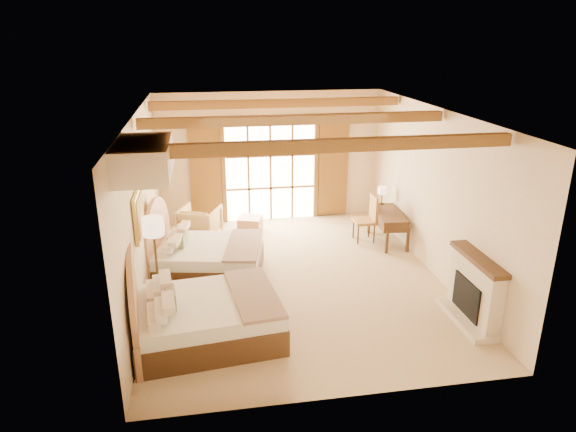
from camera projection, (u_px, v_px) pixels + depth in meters
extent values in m
plane|color=#D0AE87|center=(295.00, 278.00, 9.98)|extent=(7.00, 7.00, 0.00)
plane|color=beige|center=(270.00, 157.00, 12.69)|extent=(5.50, 0.00, 5.50)
plane|color=beige|center=(142.00, 208.00, 9.01)|extent=(0.00, 7.00, 7.00)
plane|color=beige|center=(436.00, 193.00, 9.87)|extent=(0.00, 7.00, 7.00)
plane|color=#AF6932|center=(296.00, 113.00, 8.90)|extent=(7.00, 7.00, 0.00)
cube|color=white|center=(270.00, 171.00, 12.77)|extent=(2.20, 0.02, 2.50)
cube|color=brown|center=(206.00, 174.00, 12.49)|extent=(0.75, 0.06, 2.40)
cube|color=brown|center=(333.00, 169.00, 12.99)|extent=(0.75, 0.06, 2.40)
cube|color=beige|center=(475.00, 291.00, 8.35)|extent=(0.25, 1.30, 1.10)
cube|color=black|center=(470.00, 297.00, 8.37)|extent=(0.18, 0.80, 0.60)
cube|color=beige|center=(466.00, 318.00, 8.50)|extent=(0.45, 1.40, 0.10)
cube|color=#453017|center=(479.00, 259.00, 8.15)|extent=(0.30, 1.40, 0.08)
cube|color=gold|center=(139.00, 214.00, 8.27)|extent=(0.05, 0.95, 0.75)
cube|color=gold|center=(140.00, 214.00, 8.28)|extent=(0.02, 0.82, 0.62)
cube|color=#F6E4C8|center=(144.00, 159.00, 6.75)|extent=(0.70, 1.40, 0.45)
cube|color=#453017|center=(207.00, 326.00, 7.97)|extent=(2.37, 1.90, 0.43)
cube|color=silver|center=(206.00, 307.00, 7.86)|extent=(2.32, 1.86, 0.24)
cube|color=#967962|center=(255.00, 296.00, 7.93)|extent=(0.84, 1.76, 0.05)
cube|color=gray|center=(171.00, 296.00, 7.69)|extent=(0.18, 0.46, 0.26)
cube|color=#453017|center=(209.00, 265.00, 10.10)|extent=(2.32, 1.92, 0.40)
cube|color=silver|center=(208.00, 250.00, 9.99)|extent=(2.27, 1.89, 0.22)
cube|color=#967962|center=(244.00, 242.00, 10.06)|extent=(0.91, 1.68, 0.05)
cube|color=gray|center=(182.00, 241.00, 9.84)|extent=(0.20, 0.44, 0.24)
cube|color=#453017|center=(162.00, 300.00, 8.62)|extent=(0.53, 0.53, 0.54)
cylinder|color=#382C16|center=(161.00, 308.00, 8.87)|extent=(0.24, 0.24, 0.03)
cylinder|color=#382C16|center=(157.00, 270.00, 8.62)|extent=(0.04, 0.04, 1.44)
cylinder|color=#FFDAB6|center=(153.00, 226.00, 8.36)|extent=(0.36, 0.36, 0.30)
imported|color=tan|center=(200.00, 224.00, 11.72)|extent=(1.11, 1.12, 0.79)
cube|color=tan|center=(250.00, 225.00, 12.23)|extent=(0.66, 0.66, 0.38)
cube|color=#453017|center=(389.00, 213.00, 11.50)|extent=(0.68, 1.37, 0.05)
cube|color=#453017|center=(388.00, 218.00, 11.54)|extent=(0.65, 1.33, 0.21)
cube|color=#B68D40|center=(364.00, 221.00, 11.65)|extent=(0.47, 0.47, 0.06)
cube|color=#B68D40|center=(374.00, 208.00, 11.58)|extent=(0.06, 0.47, 0.57)
cylinder|color=#382C16|center=(381.00, 204.00, 12.04)|extent=(0.13, 0.13, 0.02)
cylinder|color=#382C16|center=(382.00, 198.00, 11.99)|extent=(0.03, 0.03, 0.29)
cylinder|color=#FFDAB6|center=(382.00, 190.00, 11.93)|extent=(0.21, 0.21, 0.17)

